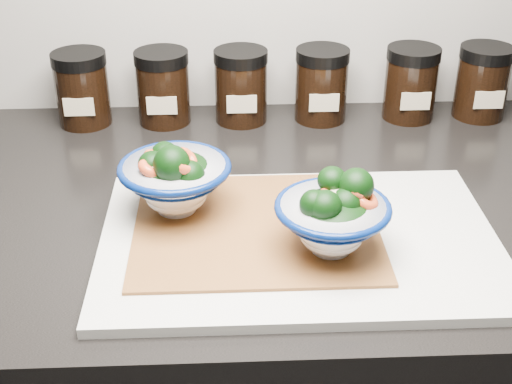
{
  "coord_description": "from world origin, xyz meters",
  "views": [
    {
      "loc": [
        -0.12,
        0.66,
        1.36
      ],
      "look_at": [
        -0.08,
        1.36,
        0.96
      ],
      "focal_mm": 50.0,
      "sensor_mm": 36.0,
      "label": 1
    }
  ],
  "objects_px": {
    "spice_jar_b": "(163,87)",
    "spice_jar_c": "(241,86)",
    "spice_jar_f": "(482,82)",
    "cutting_board": "(299,241)",
    "spice_jar_e": "(411,83)",
    "spice_jar_d": "(321,85)",
    "spice_jar_a": "(82,88)",
    "bowl_left": "(175,179)",
    "bowl_right": "(333,217)"
  },
  "relations": [
    {
      "from": "bowl_right",
      "to": "spice_jar_e",
      "type": "distance_m",
      "value": 0.42
    },
    {
      "from": "bowl_right",
      "to": "spice_jar_d",
      "type": "relative_size",
      "value": 1.11
    },
    {
      "from": "bowl_left",
      "to": "bowl_right",
      "type": "distance_m",
      "value": 0.2
    },
    {
      "from": "spice_jar_c",
      "to": "spice_jar_f",
      "type": "relative_size",
      "value": 1.0
    },
    {
      "from": "spice_jar_c",
      "to": "spice_jar_f",
      "type": "xyz_separation_m",
      "value": [
        0.37,
        0.0,
        0.0
      ]
    },
    {
      "from": "cutting_board",
      "to": "spice_jar_d",
      "type": "height_order",
      "value": "spice_jar_d"
    },
    {
      "from": "bowl_left",
      "to": "bowl_right",
      "type": "bearing_deg",
      "value": -27.3
    },
    {
      "from": "spice_jar_a",
      "to": "spice_jar_f",
      "type": "relative_size",
      "value": 1.0
    },
    {
      "from": "bowl_left",
      "to": "spice_jar_a",
      "type": "distance_m",
      "value": 0.33
    },
    {
      "from": "bowl_right",
      "to": "spice_jar_d",
      "type": "height_order",
      "value": "spice_jar_d"
    },
    {
      "from": "cutting_board",
      "to": "bowl_right",
      "type": "height_order",
      "value": "bowl_right"
    },
    {
      "from": "spice_jar_a",
      "to": "spice_jar_e",
      "type": "xyz_separation_m",
      "value": [
        0.5,
        0.0,
        0.0
      ]
    },
    {
      "from": "bowl_right",
      "to": "spice_jar_a",
      "type": "bearing_deg",
      "value": 130.65
    },
    {
      "from": "spice_jar_a",
      "to": "spice_jar_f",
      "type": "distance_m",
      "value": 0.62
    },
    {
      "from": "spice_jar_d",
      "to": "spice_jar_f",
      "type": "relative_size",
      "value": 1.0
    },
    {
      "from": "cutting_board",
      "to": "spice_jar_b",
      "type": "distance_m",
      "value": 0.4
    },
    {
      "from": "bowl_left",
      "to": "spice_jar_c",
      "type": "xyz_separation_m",
      "value": [
        0.09,
        0.29,
        -0.0
      ]
    },
    {
      "from": "bowl_left",
      "to": "bowl_right",
      "type": "xyz_separation_m",
      "value": [
        0.17,
        -0.09,
        -0.0
      ]
    },
    {
      "from": "spice_jar_a",
      "to": "cutting_board",
      "type": "bearing_deg",
      "value": -49.87
    },
    {
      "from": "spice_jar_d",
      "to": "spice_jar_f",
      "type": "height_order",
      "value": "same"
    },
    {
      "from": "bowl_right",
      "to": "bowl_left",
      "type": "bearing_deg",
      "value": 152.7
    },
    {
      "from": "bowl_left",
      "to": "cutting_board",
      "type": "bearing_deg",
      "value": -22.47
    },
    {
      "from": "spice_jar_e",
      "to": "spice_jar_f",
      "type": "xyz_separation_m",
      "value": [
        0.11,
        0.0,
        0.0
      ]
    },
    {
      "from": "bowl_right",
      "to": "spice_jar_a",
      "type": "height_order",
      "value": "spice_jar_a"
    },
    {
      "from": "cutting_board",
      "to": "spice_jar_b",
      "type": "xyz_separation_m",
      "value": [
        -0.18,
        0.35,
        0.05
      ]
    },
    {
      "from": "spice_jar_a",
      "to": "spice_jar_d",
      "type": "height_order",
      "value": "same"
    },
    {
      "from": "bowl_right",
      "to": "spice_jar_e",
      "type": "bearing_deg",
      "value": 65.67
    },
    {
      "from": "spice_jar_b",
      "to": "spice_jar_c",
      "type": "relative_size",
      "value": 1.0
    },
    {
      "from": "spice_jar_a",
      "to": "spice_jar_c",
      "type": "bearing_deg",
      "value": 0.0
    },
    {
      "from": "cutting_board",
      "to": "spice_jar_e",
      "type": "height_order",
      "value": "spice_jar_e"
    },
    {
      "from": "bowl_left",
      "to": "bowl_right",
      "type": "height_order",
      "value": "bowl_left"
    },
    {
      "from": "spice_jar_e",
      "to": "spice_jar_f",
      "type": "relative_size",
      "value": 1.0
    },
    {
      "from": "cutting_board",
      "to": "spice_jar_a",
      "type": "relative_size",
      "value": 3.98
    },
    {
      "from": "spice_jar_f",
      "to": "bowl_left",
      "type": "bearing_deg",
      "value": -147.36
    },
    {
      "from": "cutting_board",
      "to": "spice_jar_a",
      "type": "distance_m",
      "value": 0.46
    },
    {
      "from": "spice_jar_d",
      "to": "spice_jar_f",
      "type": "bearing_deg",
      "value": 0.0
    },
    {
      "from": "spice_jar_a",
      "to": "spice_jar_f",
      "type": "bearing_deg",
      "value": 0.0
    },
    {
      "from": "cutting_board",
      "to": "spice_jar_e",
      "type": "distance_m",
      "value": 0.41
    },
    {
      "from": "spice_jar_b",
      "to": "bowl_left",
      "type": "bearing_deg",
      "value": -83.47
    },
    {
      "from": "cutting_board",
      "to": "bowl_left",
      "type": "bearing_deg",
      "value": 157.53
    },
    {
      "from": "spice_jar_c",
      "to": "spice_jar_d",
      "type": "xyz_separation_m",
      "value": [
        0.12,
        0.0,
        0.0
      ]
    },
    {
      "from": "spice_jar_d",
      "to": "bowl_left",
      "type": "bearing_deg",
      "value": -125.33
    },
    {
      "from": "spice_jar_e",
      "to": "spice_jar_a",
      "type": "bearing_deg",
      "value": 180.0
    },
    {
      "from": "bowl_right",
      "to": "spice_jar_c",
      "type": "relative_size",
      "value": 1.11
    },
    {
      "from": "cutting_board",
      "to": "spice_jar_c",
      "type": "bearing_deg",
      "value": 99.06
    },
    {
      "from": "cutting_board",
      "to": "spice_jar_a",
      "type": "xyz_separation_m",
      "value": [
        -0.3,
        0.35,
        0.05
      ]
    },
    {
      "from": "bowl_left",
      "to": "spice_jar_b",
      "type": "height_order",
      "value": "spice_jar_b"
    },
    {
      "from": "spice_jar_b",
      "to": "spice_jar_a",
      "type": "bearing_deg",
      "value": 180.0
    },
    {
      "from": "bowl_left",
      "to": "spice_jar_a",
      "type": "relative_size",
      "value": 1.18
    },
    {
      "from": "cutting_board",
      "to": "spice_jar_a",
      "type": "height_order",
      "value": "spice_jar_a"
    }
  ]
}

